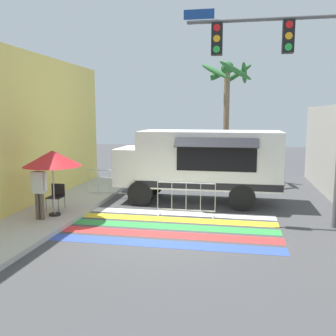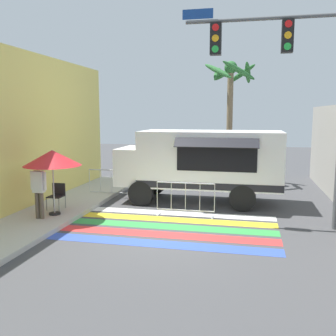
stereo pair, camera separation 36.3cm
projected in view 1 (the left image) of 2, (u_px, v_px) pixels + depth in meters
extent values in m
plane|color=#424244|center=(166.00, 235.00, 10.39)|extent=(60.00, 60.00, 0.00)
cube|color=#334FB2|center=(160.00, 244.00, 9.66)|extent=(6.40, 0.56, 0.01)
cube|color=red|center=(166.00, 235.00, 10.40)|extent=(6.40, 0.56, 0.01)
cube|color=green|center=(170.00, 227.00, 11.14)|extent=(6.40, 0.56, 0.01)
cube|color=yellow|center=(175.00, 220.00, 11.88)|extent=(6.40, 0.56, 0.01)
cube|color=white|center=(178.00, 213.00, 12.62)|extent=(6.40, 0.56, 0.01)
cube|color=white|center=(210.00, 158.00, 14.00)|extent=(5.16, 2.25, 2.05)
cube|color=white|center=(143.00, 165.00, 14.52)|extent=(1.82, 2.07, 1.39)
cube|color=#1E232D|center=(122.00, 156.00, 14.63)|extent=(0.06, 1.80, 0.53)
cube|color=black|center=(216.00, 158.00, 12.82)|extent=(2.73, 0.03, 0.92)
cube|color=black|center=(216.00, 143.00, 12.54)|extent=(2.83, 0.43, 0.31)
cube|color=black|center=(207.00, 186.00, 13.02)|extent=(5.16, 0.01, 0.24)
cylinder|color=black|center=(140.00, 194.00, 13.61)|extent=(0.92, 0.22, 0.92)
cylinder|color=black|center=(153.00, 183.00, 15.62)|extent=(0.92, 0.22, 0.92)
cylinder|color=black|center=(242.00, 198.00, 12.95)|extent=(0.92, 0.22, 0.92)
cylinder|color=black|center=(242.00, 186.00, 14.96)|extent=(0.92, 0.22, 0.92)
cylinder|color=#515456|center=(265.00, 19.00, 10.62)|extent=(4.44, 0.11, 0.11)
cube|color=black|center=(288.00, 37.00, 10.54)|extent=(0.32, 0.28, 0.90)
cylinder|color=red|center=(289.00, 25.00, 10.36)|extent=(0.20, 0.02, 0.20)
cylinder|color=#F2A519|center=(289.00, 36.00, 10.41)|extent=(0.20, 0.02, 0.20)
cylinder|color=green|center=(288.00, 47.00, 10.45)|extent=(0.20, 0.02, 0.20)
cube|color=black|center=(217.00, 39.00, 10.91)|extent=(0.32, 0.28, 0.90)
cylinder|color=red|center=(217.00, 28.00, 10.73)|extent=(0.20, 0.02, 0.20)
cylinder|color=#F2A519|center=(217.00, 38.00, 10.77)|extent=(0.20, 0.02, 0.20)
cylinder|color=green|center=(217.00, 49.00, 10.81)|extent=(0.20, 0.02, 0.20)
cube|color=navy|center=(199.00, 14.00, 10.91)|extent=(0.90, 0.02, 0.28)
cylinder|color=black|center=(55.00, 214.00, 11.85)|extent=(0.36, 0.36, 0.06)
cylinder|color=#B2B2B7|center=(53.00, 183.00, 11.70)|extent=(0.04, 0.04, 2.07)
cone|color=red|center=(52.00, 158.00, 11.59)|extent=(1.80, 1.80, 0.49)
cylinder|color=#4C4C51|center=(46.00, 205.00, 12.29)|extent=(0.02, 0.02, 0.42)
cylinder|color=#4C4C51|center=(59.00, 206.00, 12.21)|extent=(0.02, 0.02, 0.42)
cylinder|color=#4C4C51|center=(53.00, 202.00, 12.73)|extent=(0.02, 0.02, 0.42)
cylinder|color=#4C4C51|center=(65.00, 203.00, 12.65)|extent=(0.02, 0.02, 0.42)
cube|color=black|center=(55.00, 197.00, 12.44)|extent=(0.47, 0.47, 0.03)
cube|color=black|center=(58.00, 190.00, 12.62)|extent=(0.47, 0.03, 0.40)
cylinder|color=brown|center=(38.00, 206.00, 11.35)|extent=(0.13, 0.13, 0.82)
cylinder|color=brown|center=(42.00, 206.00, 11.32)|extent=(0.13, 0.13, 0.82)
cube|color=silver|center=(39.00, 182.00, 11.23)|extent=(0.34, 0.20, 0.66)
cylinder|color=silver|center=(32.00, 181.00, 11.26)|extent=(0.09, 0.09, 0.56)
cylinder|color=silver|center=(45.00, 182.00, 11.18)|extent=(0.09, 0.09, 0.56)
sphere|color=brown|center=(38.00, 167.00, 11.16)|extent=(0.23, 0.23, 0.23)
cylinder|color=#B7BABF|center=(186.00, 183.00, 12.14)|extent=(1.90, 0.04, 0.04)
cylinder|color=#B7BABF|center=(186.00, 210.00, 12.27)|extent=(1.90, 0.04, 0.04)
cylinder|color=#B7BABF|center=(158.00, 195.00, 12.38)|extent=(0.02, 0.02, 0.91)
cylinder|color=#B7BABF|center=(172.00, 196.00, 12.29)|extent=(0.02, 0.02, 0.91)
cylinder|color=#B7BABF|center=(186.00, 197.00, 12.21)|extent=(0.02, 0.02, 0.91)
cylinder|color=#B7BABF|center=(201.00, 197.00, 12.12)|extent=(0.02, 0.02, 0.91)
cylinder|color=#B7BABF|center=(215.00, 198.00, 12.03)|extent=(0.02, 0.02, 0.91)
cube|color=#B7BABF|center=(159.00, 214.00, 12.46)|extent=(0.06, 0.44, 0.03)
cube|color=#B7BABF|center=(213.00, 217.00, 12.13)|extent=(0.06, 0.44, 0.03)
cylinder|color=#B7BABF|center=(109.00, 170.00, 14.86)|extent=(1.89, 0.04, 0.04)
cylinder|color=#B7BABF|center=(110.00, 193.00, 14.98)|extent=(1.89, 0.04, 0.04)
cylinder|color=#B7BABF|center=(87.00, 181.00, 15.09)|extent=(0.02, 0.02, 0.91)
cylinder|color=#B7BABF|center=(98.00, 181.00, 15.01)|extent=(0.02, 0.02, 0.91)
cylinder|color=#B7BABF|center=(110.00, 182.00, 14.92)|extent=(0.02, 0.02, 0.91)
cylinder|color=#B7BABF|center=(121.00, 182.00, 14.83)|extent=(0.02, 0.02, 0.91)
cylinder|color=#B7BABF|center=(132.00, 182.00, 14.75)|extent=(0.02, 0.02, 0.91)
cube|color=#B7BABF|center=(89.00, 196.00, 15.18)|extent=(0.06, 0.44, 0.03)
cube|color=#B7BABF|center=(131.00, 198.00, 14.85)|extent=(0.06, 0.44, 0.03)
cylinder|color=#7A664C|center=(226.00, 128.00, 17.96)|extent=(0.28, 0.28, 5.34)
sphere|color=#2D6B33|center=(227.00, 68.00, 17.56)|extent=(0.60, 0.60, 0.60)
ellipsoid|color=#2D6B33|center=(244.00, 73.00, 17.39)|extent=(0.35, 1.49, 1.02)
ellipsoid|color=#2D6B33|center=(237.00, 74.00, 18.20)|extent=(1.50, 1.10, 0.99)
ellipsoid|color=#2D6B33|center=(220.00, 74.00, 18.12)|extent=(1.06, 0.92, 0.80)
ellipsoid|color=#2D6B33|center=(214.00, 73.00, 17.77)|extent=(0.36, 1.26, 0.81)
ellipsoid|color=#2D6B33|center=(215.00, 71.00, 17.01)|extent=(1.50, 1.24, 0.94)
ellipsoid|color=#2D6B33|center=(236.00, 71.00, 16.76)|extent=(1.60, 0.98, 0.97)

